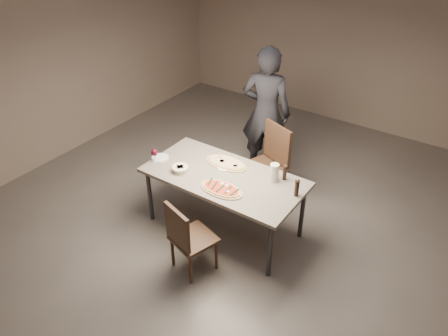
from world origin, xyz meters
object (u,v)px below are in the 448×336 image
Objects in this scene: bread_basket at (180,168)px; dining_table at (224,180)px; chair_near at (187,236)px; diner at (266,113)px; chair_far at (269,160)px; carafe at (274,172)px; zucchini_pizza at (221,189)px; ham_pizza at (226,163)px; pepper_mill_left at (297,188)px.

dining_table is at bearing 24.63° from bread_basket.
diner reaches higher than chair_near.
chair_far is (0.11, 0.84, -0.13)m from dining_table.
diner reaches higher than chair_far.
chair_near is at bearing -84.06° from dining_table.
chair_far reaches higher than carafe.
dining_table is 3.58× the size of zucchini_pizza.
zucchini_pizza is at bearing 101.21° from chair_near.
diner is (-0.13, 1.14, 0.15)m from ham_pizza.
chair_near is at bearing -73.71° from ham_pizza.
chair_far is at bearing 61.52° from bread_basket.
pepper_mill_left is 0.21× the size of chair_far.
pepper_mill_left is 1.23m from chair_near.
chair_near reaches higher than bread_basket.
bread_basket is at bearing 82.70° from chair_far.
chair_far is (0.23, 0.63, -0.20)m from ham_pizza.
diner reaches higher than zucchini_pizza.
carafe is 1.16m from chair_near.
chair_far is (0.57, 1.05, -0.22)m from bread_basket.
bread_basket is (-0.46, -0.21, 0.10)m from dining_table.
diner reaches higher than carafe.
zucchini_pizza reaches higher than dining_table.
ham_pizza is at bearing 118.97° from dining_table.
ham_pizza is 0.52× the size of chair_far.
diner is (-0.33, 2.14, 0.43)m from chair_near.
ham_pizza is 0.29× the size of diner.
chair_near is at bearing -129.52° from pepper_mill_left.
chair_far is (0.03, 1.63, 0.09)m from chair_near.
bread_basket is 0.10× the size of diner.
ham_pizza is 0.62m from carafe.
zucchini_pizza is at bearing -56.08° from ham_pizza.
ham_pizza is 1.06m from chair_near.
dining_table is 9.45× the size of bread_basket.
dining_table is 3.44× the size of ham_pizza.
diner reaches higher than pepper_mill_left.
chair_near is 1.63m from chair_far.
zucchini_pizza is 0.61m from carafe.
pepper_mill_left reaches higher than zucchini_pizza.
bread_basket is at bearing -155.21° from carafe.
ham_pizza is at bearing 174.42° from pepper_mill_left.
diner is at bearing 100.38° from dining_table.
diner is (-1.08, 1.23, 0.06)m from pepper_mill_left.
zucchini_pizza is 1.10m from chair_far.
chair_near is at bearing 110.11° from chair_far.
pepper_mill_left is at bearing 115.81° from diner.
chair_far reaches higher than dining_table.
dining_table is 8.81× the size of carafe.
zucchini_pizza is at bearing -3.36° from bread_basket.
pepper_mill_left is 1.02× the size of carafe.
zucchini_pizza is at bearing 112.35° from chair_far.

